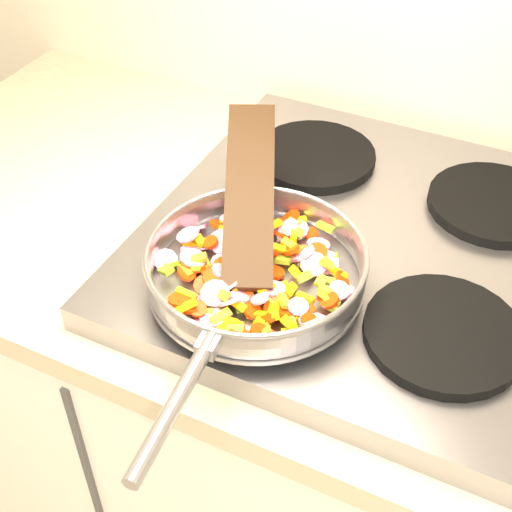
% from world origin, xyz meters
% --- Properties ---
extents(cooktop, '(0.60, 0.60, 0.04)m').
position_xyz_m(cooktop, '(-0.70, 1.67, 0.92)').
color(cooktop, '#939399').
rests_on(cooktop, counter_top).
extents(grate_fl, '(0.19, 0.19, 0.02)m').
position_xyz_m(grate_fl, '(-0.84, 1.52, 0.95)').
color(grate_fl, black).
rests_on(grate_fl, cooktop).
extents(grate_fr, '(0.19, 0.19, 0.02)m').
position_xyz_m(grate_fr, '(-0.56, 1.52, 0.95)').
color(grate_fr, black).
rests_on(grate_fr, cooktop).
extents(grate_bl, '(0.19, 0.19, 0.02)m').
position_xyz_m(grate_bl, '(-0.84, 1.81, 0.95)').
color(grate_bl, black).
rests_on(grate_bl, cooktop).
extents(grate_br, '(0.19, 0.19, 0.02)m').
position_xyz_m(grate_br, '(-0.56, 1.81, 0.95)').
color(grate_br, black).
rests_on(grate_br, cooktop).
extents(saute_pan, '(0.31, 0.48, 0.05)m').
position_xyz_m(saute_pan, '(-0.79, 1.50, 0.98)').
color(saute_pan, '#9E9EA5').
rests_on(saute_pan, grate_fl).
extents(vegetable_heap, '(0.25, 0.26, 0.05)m').
position_xyz_m(vegetable_heap, '(-0.79, 1.49, 0.98)').
color(vegetable_heap, red).
rests_on(vegetable_heap, saute_pan).
extents(wooden_spatula, '(0.17, 0.27, 0.11)m').
position_xyz_m(wooden_spatula, '(-0.84, 1.58, 1.03)').
color(wooden_spatula, black).
rests_on(wooden_spatula, saute_pan).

